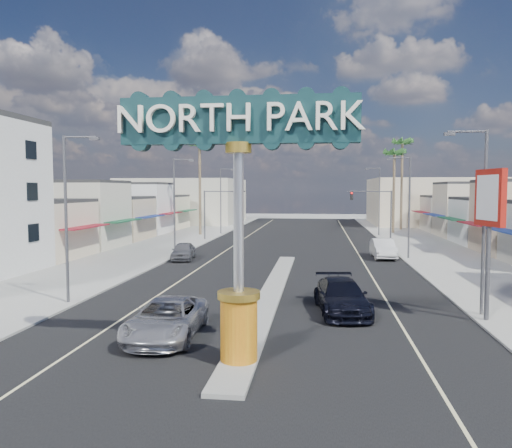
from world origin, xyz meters
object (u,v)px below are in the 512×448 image
(streetlight_l_far, at_px, (222,197))
(palm_right_far, at_px, (402,147))
(car_parked_left, at_px, (183,251))
(streetlight_r_near, at_px, (481,212))
(streetlight_l_near, at_px, (69,210))
(palm_left_far, at_px, (200,149))
(gateway_sign, at_px, (238,196))
(suv_right, at_px, (341,296))
(palm_right_mid, at_px, (394,157))
(suv_left, at_px, (166,319))
(traffic_signal_right, at_px, (375,206))
(traffic_signal_left, at_px, (219,205))
(car_parked_right, at_px, (383,248))
(streetlight_l_mid, at_px, (176,201))
(bank_pylon_sign, at_px, (490,206))
(streetlight_r_far, at_px, (378,198))
(streetlight_r_mid, at_px, (407,202))

(streetlight_l_far, relative_size, palm_right_far, 0.64)
(car_parked_left, bearing_deg, streetlight_r_near, -48.68)
(streetlight_l_near, bearing_deg, palm_left_far, 93.67)
(gateway_sign, relative_size, suv_right, 1.61)
(streetlight_r_near, relative_size, palm_right_mid, 0.74)
(suv_left, bearing_deg, streetlight_r_near, 18.84)
(traffic_signal_right, distance_m, palm_right_mid, 14.10)
(traffic_signal_left, bearing_deg, car_parked_right, -37.36)
(streetlight_l_far, bearing_deg, palm_left_far, -142.08)
(gateway_sign, bearing_deg, streetlight_l_mid, 110.42)
(traffic_signal_right, height_order, streetlight_r_near, streetlight_r_near)
(suv_right, distance_m, bank_pylon_sign, 8.07)
(traffic_signal_right, bearing_deg, bank_pylon_sign, -87.86)
(streetlight_l_far, bearing_deg, streetlight_l_near, -90.00)
(streetlight_l_far, xyz_separation_m, palm_right_far, (25.43, 10.00, 7.32))
(palm_left_far, bearing_deg, streetlight_r_near, -59.64)
(streetlight_r_far, height_order, car_parked_right, streetlight_r_far)
(suv_left, distance_m, car_parked_right, 28.40)
(traffic_signal_left, height_order, suv_right, traffic_signal_left)
(streetlight_l_mid, relative_size, streetlight_r_mid, 1.00)
(streetlight_l_near, bearing_deg, streetlight_r_far, 63.58)
(streetlight_r_far, height_order, palm_left_far, palm_left_far)
(streetlight_l_far, distance_m, streetlight_r_near, 46.90)
(palm_right_far, relative_size, car_parked_right, 2.69)
(suv_left, xyz_separation_m, suv_right, (7.40, 5.15, 0.02))
(streetlight_r_near, relative_size, bank_pylon_sign, 1.29)
(streetlight_l_near, xyz_separation_m, streetlight_r_far, (20.87, 42.00, 0.00))
(palm_left_far, xyz_separation_m, suv_right, (16.91, -40.08, -10.67))
(palm_right_far, xyz_separation_m, suv_right, (-11.09, -52.08, -11.56))
(streetlight_l_mid, xyz_separation_m, streetlight_r_near, (20.87, -20.00, 0.00))
(palm_right_far, bearing_deg, traffic_signal_right, -107.90)
(streetlight_l_near, height_order, suv_right, streetlight_l_near)
(palm_right_mid, relative_size, bank_pylon_sign, 1.74)
(palm_left_far, bearing_deg, traffic_signal_right, -15.15)
(streetlight_l_far, height_order, palm_right_mid, palm_right_mid)
(streetlight_r_mid, relative_size, car_parked_right, 1.72)
(traffic_signal_left, height_order, suv_left, traffic_signal_left)
(streetlight_l_near, relative_size, bank_pylon_sign, 1.29)
(streetlight_l_mid, bearing_deg, traffic_signal_left, 84.90)
(streetlight_l_near, bearing_deg, suv_right, -0.33)
(palm_right_mid, relative_size, car_parked_left, 2.69)
(streetlight_l_far, xyz_separation_m, streetlight_r_mid, (20.87, -22.00, 0.00))
(suv_right, bearing_deg, streetlight_l_near, 172.47)
(gateway_sign, distance_m, traffic_signal_right, 43.04)
(palm_right_mid, xyz_separation_m, suv_right, (-9.09, -46.08, -9.78))
(streetlight_r_near, height_order, palm_right_far, palm_right_far)
(streetlight_r_far, bearing_deg, streetlight_r_mid, -90.00)
(streetlight_r_mid, height_order, car_parked_right, streetlight_r_mid)
(streetlight_l_far, bearing_deg, streetlight_r_far, 0.00)
(palm_left_far, bearing_deg, streetlight_l_far, 37.92)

